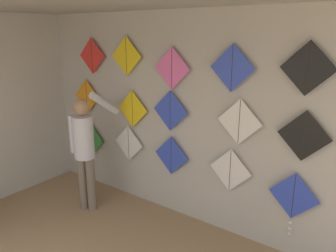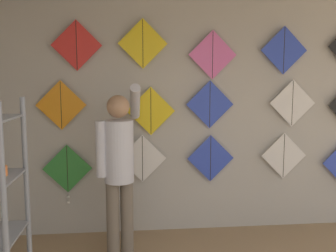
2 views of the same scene
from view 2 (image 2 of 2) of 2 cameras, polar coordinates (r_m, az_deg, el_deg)
The scene contains 14 objects.
back_panel at distance 4.46m, azimuth 7.26°, elevation 1.94°, with size 5.71×0.06×2.80m, color #BCB7AD.
shopkeeper at distance 3.70m, azimuth -7.46°, elevation -5.57°, with size 0.43×0.66×1.76m.
kite_0 at distance 4.42m, azimuth -15.08°, elevation -6.61°, with size 0.55×0.04×0.69m.
kite_1 at distance 4.34m, azimuth -3.92°, elevation -4.97°, with size 0.55×0.01×0.55m.
kite_2 at distance 4.44m, azimuth 6.49°, elevation -4.92°, with size 0.55×0.01×0.55m.
kite_3 at distance 4.70m, azimuth 17.23°, elevation -4.33°, with size 0.55×0.01×0.55m.
kite_5 at distance 4.31m, azimuth -15.99°, elevation 3.07°, with size 0.55×0.01×0.55m.
kite_6 at distance 4.26m, azimuth -2.63°, elevation 2.29°, with size 0.55×0.01×0.55m.
kite_7 at distance 4.34m, azimuth 6.39°, elevation 3.29°, with size 0.55×0.01×0.55m.
kite_8 at distance 4.65m, azimuth 18.43°, elevation 3.32°, with size 0.55×0.01×0.55m.
kite_10 at distance 4.29m, azimuth -13.77°, elevation 11.86°, with size 0.55×0.01×0.55m.
kite_11 at distance 4.25m, azimuth -3.86°, elevation 12.42°, with size 0.55×0.01×0.55m.
kite_12 at distance 4.34m, azimuth 6.82°, elevation 10.71°, with size 0.55×0.01×0.55m.
kite_13 at distance 4.60m, azimuth 17.26°, elevation 10.96°, with size 0.55×0.01×0.55m.
Camera 2 is at (-1.00, -0.97, 1.81)m, focal length 40.00 mm.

